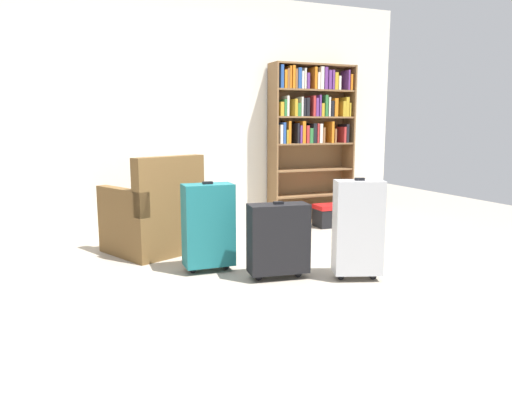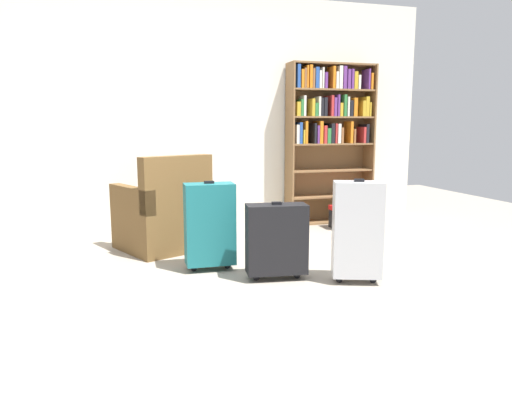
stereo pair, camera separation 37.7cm
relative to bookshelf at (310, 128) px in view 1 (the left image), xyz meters
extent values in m
plane|color=#9E9384|center=(-1.59, -2.02, -1.14)|extent=(9.78, 9.78, 0.00)
cube|color=silver|center=(-1.59, 0.19, 0.16)|extent=(5.59, 0.10, 2.60)
cube|color=brown|center=(-0.50, -0.02, -0.20)|extent=(0.02, 0.28, 1.87)
cube|color=brown|center=(0.53, -0.02, -0.20)|extent=(0.02, 0.28, 1.87)
cube|color=brown|center=(0.01, 0.11, -0.20)|extent=(1.05, 0.02, 1.87)
cube|color=brown|center=(0.01, -0.02, -1.13)|extent=(1.01, 0.26, 0.02)
cube|color=brown|center=(0.01, -0.02, -0.82)|extent=(1.01, 0.26, 0.02)
cube|color=brown|center=(0.01, -0.02, -0.50)|extent=(1.01, 0.26, 0.02)
cube|color=brown|center=(0.01, -0.02, -0.19)|extent=(1.01, 0.26, 0.02)
cube|color=brown|center=(0.01, -0.02, 0.12)|extent=(1.01, 0.26, 0.02)
cube|color=brown|center=(0.01, -0.02, 0.43)|extent=(1.01, 0.26, 0.02)
cube|color=brown|center=(0.01, -0.02, 0.72)|extent=(1.01, 0.26, 0.02)
cube|color=silver|center=(-0.44, -0.06, -0.07)|extent=(0.03, 0.18, 0.22)
cube|color=#264C99|center=(-0.41, -0.05, -0.06)|extent=(0.03, 0.19, 0.24)
cube|color=gold|center=(-0.37, -0.03, -0.10)|extent=(0.02, 0.23, 0.16)
cube|color=orange|center=(-0.34, -0.05, -0.05)|extent=(0.03, 0.20, 0.26)
cube|color=black|center=(-0.23, -0.05, -0.06)|extent=(0.02, 0.20, 0.23)
cube|color=#66337F|center=(-0.19, -0.05, -0.08)|extent=(0.02, 0.19, 0.21)
cube|color=orange|center=(-0.15, -0.04, -0.05)|extent=(0.04, 0.22, 0.26)
cube|color=#B22D2D|center=(-0.10, -0.04, -0.08)|extent=(0.04, 0.22, 0.21)
cube|color=#2D7238|center=(-0.06, -0.06, -0.09)|extent=(0.04, 0.18, 0.18)
cube|color=black|center=(-0.01, -0.03, -0.07)|extent=(0.04, 0.23, 0.23)
cube|color=#B22D2D|center=(0.03, -0.03, -0.07)|extent=(0.02, 0.23, 0.23)
cube|color=silver|center=(0.07, -0.05, -0.07)|extent=(0.04, 0.20, 0.23)
cube|color=brown|center=(0.11, -0.06, -0.09)|extent=(0.03, 0.17, 0.18)
cube|color=orange|center=(0.23, -0.05, -0.05)|extent=(0.03, 0.20, 0.25)
cube|color=brown|center=(0.27, -0.04, -0.10)|extent=(0.02, 0.22, 0.17)
cube|color=#B22D2D|center=(0.40, -0.05, -0.09)|extent=(0.03, 0.20, 0.19)
cube|color=black|center=(0.44, -0.04, -0.07)|extent=(0.03, 0.21, 0.22)
cube|color=gold|center=(-0.44, -0.03, 0.21)|extent=(0.04, 0.23, 0.16)
cube|color=#2D7238|center=(-0.40, -0.07, 0.22)|extent=(0.03, 0.16, 0.19)
cube|color=silver|center=(-0.37, -0.06, 0.24)|extent=(0.03, 0.18, 0.23)
cube|color=gold|center=(-0.26, -0.07, 0.23)|extent=(0.03, 0.15, 0.20)
cube|color=#2D7238|center=(-0.22, -0.04, 0.21)|extent=(0.04, 0.21, 0.15)
cube|color=silver|center=(-0.18, -0.07, 0.24)|extent=(0.02, 0.16, 0.22)
cube|color=black|center=(-0.15, -0.06, 0.23)|extent=(0.03, 0.17, 0.21)
cube|color=black|center=(-0.11, -0.07, 0.24)|extent=(0.04, 0.16, 0.21)
cube|color=#B22D2D|center=(-0.02, -0.03, 0.25)|extent=(0.03, 0.23, 0.24)
cube|color=#66337F|center=(0.01, -0.05, 0.24)|extent=(0.03, 0.19, 0.21)
cube|color=#66337F|center=(0.05, -0.03, 0.25)|extent=(0.02, 0.24, 0.25)
cube|color=gold|center=(0.09, -0.05, 0.21)|extent=(0.04, 0.20, 0.15)
cube|color=#2D7238|center=(0.14, -0.04, 0.25)|extent=(0.03, 0.21, 0.25)
cube|color=silver|center=(0.18, -0.04, 0.24)|extent=(0.02, 0.22, 0.22)
cube|color=black|center=(0.22, -0.03, 0.22)|extent=(0.04, 0.23, 0.18)
cube|color=orange|center=(0.27, -0.04, 0.24)|extent=(0.04, 0.22, 0.21)
cube|color=gold|center=(0.38, -0.04, 0.22)|extent=(0.04, 0.21, 0.18)
cube|color=gold|center=(0.43, -0.03, 0.24)|extent=(0.04, 0.24, 0.23)
cube|color=gold|center=(0.46, -0.04, 0.21)|extent=(0.02, 0.21, 0.16)
cube|color=#264C99|center=(-0.44, -0.03, 0.57)|extent=(0.04, 0.24, 0.26)
cube|color=orange|center=(-0.40, -0.03, 0.54)|extent=(0.03, 0.23, 0.20)
cube|color=brown|center=(-0.36, -0.05, 0.55)|extent=(0.02, 0.19, 0.22)
cube|color=orange|center=(-0.34, -0.04, 0.57)|extent=(0.02, 0.22, 0.25)
cube|color=orange|center=(-0.30, -0.05, 0.57)|extent=(0.03, 0.19, 0.25)
cube|color=brown|center=(-0.26, -0.04, 0.55)|extent=(0.02, 0.22, 0.22)
cube|color=#264C99|center=(-0.22, -0.05, 0.56)|extent=(0.04, 0.19, 0.23)
cube|color=silver|center=(-0.18, -0.07, 0.54)|extent=(0.03, 0.16, 0.20)
cube|color=silver|center=(-0.15, -0.05, 0.56)|extent=(0.02, 0.19, 0.23)
cube|color=#66337F|center=(-0.11, -0.06, 0.53)|extent=(0.03, 0.17, 0.18)
cube|color=orange|center=(-0.01, -0.06, 0.57)|extent=(0.03, 0.18, 0.25)
cube|color=silver|center=(0.03, -0.07, 0.54)|extent=(0.03, 0.15, 0.19)
cube|color=silver|center=(0.07, -0.04, 0.57)|extent=(0.04, 0.21, 0.26)
cube|color=#66337F|center=(0.12, -0.04, 0.57)|extent=(0.04, 0.22, 0.25)
cube|color=#66337F|center=(0.18, -0.06, 0.55)|extent=(0.04, 0.18, 0.22)
cube|color=#66337F|center=(0.22, -0.06, 0.55)|extent=(0.03, 0.17, 0.22)
cube|color=gold|center=(0.26, -0.05, 0.54)|extent=(0.04, 0.19, 0.20)
cube|color=silver|center=(0.31, -0.04, 0.52)|extent=(0.03, 0.22, 0.16)
cube|color=#66337F|center=(0.44, -0.05, 0.56)|extent=(0.02, 0.19, 0.23)
cube|color=orange|center=(0.47, -0.05, 0.54)|extent=(0.03, 0.19, 0.19)
cube|color=brown|center=(-2.05, -0.74, -0.94)|extent=(0.93, 0.93, 0.40)
cube|color=#91724F|center=(-2.05, -0.74, -0.70)|extent=(0.70, 0.74, 0.08)
cube|color=brown|center=(-1.93, -1.01, -0.49)|extent=(0.69, 0.40, 0.50)
cube|color=brown|center=(-1.78, -0.62, -0.63)|extent=(0.39, 0.68, 0.22)
cube|color=brown|center=(-2.33, -0.87, -0.63)|extent=(0.39, 0.68, 0.22)
cylinder|color=white|center=(-1.54, -0.78, -1.09)|extent=(0.08, 0.08, 0.10)
torus|color=white|center=(-1.49, -0.78, -1.09)|extent=(0.06, 0.01, 0.06)
cube|color=black|center=(0.10, -0.40, -1.02)|extent=(0.41, 0.24, 0.23)
cube|color=red|center=(0.10, -0.40, -0.90)|extent=(0.42, 0.25, 0.05)
cube|color=black|center=(-1.30, -1.93, -0.82)|extent=(0.48, 0.25, 0.53)
cube|color=black|center=(-1.30, -1.93, -0.55)|extent=(0.08, 0.05, 0.02)
cylinder|color=black|center=(-1.46, -1.91, -1.11)|extent=(0.06, 0.06, 0.05)
cylinder|color=black|center=(-1.14, -1.95, -1.11)|extent=(0.06, 0.06, 0.05)
cube|color=#19666B|center=(-1.74, -1.54, -0.76)|extent=(0.40, 0.22, 0.66)
cube|color=black|center=(-1.74, -1.54, -0.42)|extent=(0.08, 0.04, 0.02)
cylinder|color=black|center=(-1.88, -1.54, -1.11)|extent=(0.05, 0.05, 0.05)
cylinder|color=black|center=(-1.60, -1.55, -1.11)|extent=(0.05, 0.05, 0.05)
cube|color=#B7BABF|center=(-0.75, -2.17, -0.73)|extent=(0.40, 0.30, 0.71)
cube|color=black|center=(-0.75, -2.17, -0.37)|extent=(0.08, 0.06, 0.02)
cylinder|color=black|center=(-0.87, -2.13, -1.11)|extent=(0.06, 0.06, 0.05)
cylinder|color=black|center=(-0.63, -2.22, -1.11)|extent=(0.06, 0.06, 0.05)
camera|label=1|loc=(-2.80, -5.19, 0.03)|focal=33.86mm
camera|label=2|loc=(-2.45, -5.31, 0.03)|focal=33.86mm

